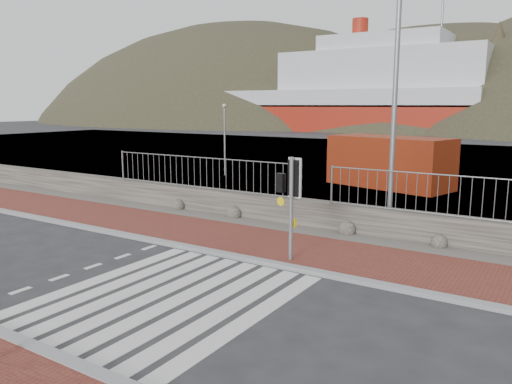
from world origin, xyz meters
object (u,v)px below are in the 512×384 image
Objects in this scene: ferry at (342,96)px; traffic_signal_far at (290,187)px; shipping_container at (389,162)px; streetlight at (400,68)px.

traffic_signal_far is (25.70, -64.39, -3.36)m from ferry.
ferry is 8.33× the size of shipping_container.
streetlight reaches higher than traffic_signal_far.
traffic_signal_far is at bearing -67.33° from shipping_container.
ferry is at bearing -58.69° from traffic_signal_far.
streetlight is (1.33, 4.53, 3.16)m from traffic_signal_far.
ferry is 65.68m from streetlight.
streetlight is 1.53× the size of shipping_container.
ferry is 18.08× the size of traffic_signal_far.
traffic_signal_far is 5.68m from streetlight.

